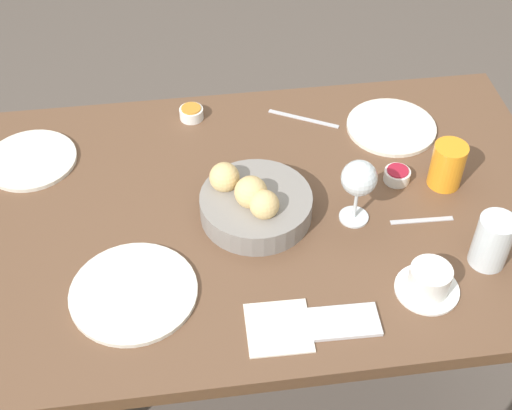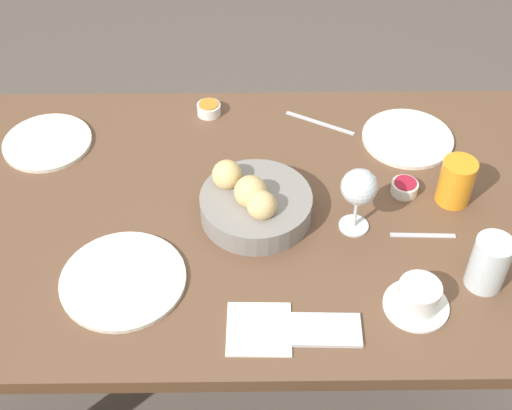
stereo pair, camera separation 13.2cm
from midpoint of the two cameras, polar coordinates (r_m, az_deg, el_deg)
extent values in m
plane|color=#564C44|center=(2.18, -3.87, -15.03)|extent=(10.00, 10.00, 0.00)
cube|color=brown|center=(1.57, -5.19, -1.16)|extent=(1.52, 0.85, 0.03)
cube|color=brown|center=(2.23, 13.29, 0.73)|extent=(0.06, 0.06, 0.74)
cylinder|color=gray|center=(1.53, -2.47, -0.17)|extent=(0.24, 0.24, 0.05)
sphere|color=#DBB775|center=(1.49, -2.95, 0.92)|extent=(0.07, 0.07, 0.07)
sphere|color=#DBB775|center=(1.53, -5.02, 2.12)|extent=(0.07, 0.07, 0.07)
sphere|color=#DBB775|center=(1.46, -1.91, -0.08)|extent=(0.06, 0.06, 0.06)
cylinder|color=silver|center=(1.78, 8.69, 6.11)|extent=(0.22, 0.22, 0.01)
cylinder|color=silver|center=(1.77, -19.63, 3.33)|extent=(0.21, 0.21, 0.01)
cylinder|color=silver|center=(1.43, -12.41, -6.97)|extent=(0.25, 0.25, 0.01)
cylinder|color=orange|center=(1.62, 12.83, 3.03)|extent=(0.07, 0.07, 0.11)
cylinder|color=silver|center=(1.47, 15.98, -2.92)|extent=(0.07, 0.07, 0.12)
cylinder|color=silver|center=(1.54, 5.41, -1.07)|extent=(0.06, 0.06, 0.00)
cylinder|color=silver|center=(1.52, 5.51, -0.03)|extent=(0.01, 0.01, 0.07)
sphere|color=silver|center=(1.46, 5.71, 2.05)|extent=(0.08, 0.08, 0.08)
cylinder|color=white|center=(1.43, 10.95, -6.75)|extent=(0.13, 0.13, 0.01)
cylinder|color=white|center=(1.41, 11.12, -5.97)|extent=(0.08, 0.08, 0.06)
cylinder|color=white|center=(1.63, 8.96, 2.24)|extent=(0.06, 0.06, 0.03)
cylinder|color=#A3192D|center=(1.62, 9.02, 2.64)|extent=(0.05, 0.05, 0.00)
cylinder|color=white|center=(1.80, -7.30, 7.20)|extent=(0.06, 0.06, 0.03)
cylinder|color=#C67F28|center=(1.79, -7.35, 7.60)|extent=(0.05, 0.05, 0.00)
cube|color=#B7B7BC|center=(1.79, 1.71, 6.83)|extent=(0.17, 0.10, 0.00)
cube|color=#B7B7BC|center=(1.56, 10.79, -1.33)|extent=(0.14, 0.02, 0.00)
cube|color=silver|center=(1.36, -1.01, -9.94)|extent=(0.12, 0.12, 0.00)
cube|color=silver|center=(1.36, 3.96, -9.48)|extent=(0.15, 0.08, 0.01)
camera|label=1|loc=(0.07, -92.48, -2.51)|focal=50.00mm
camera|label=2|loc=(0.07, 87.52, 2.51)|focal=50.00mm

